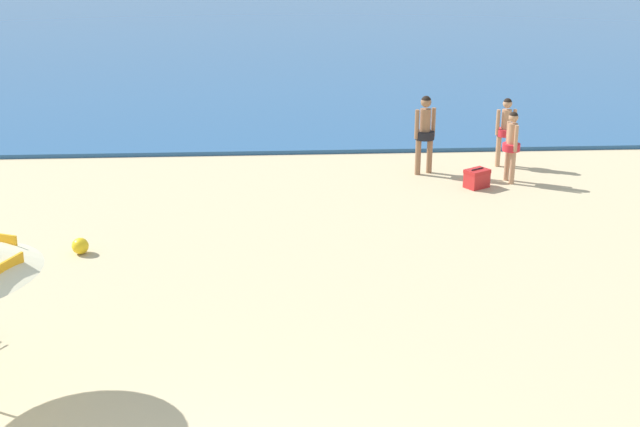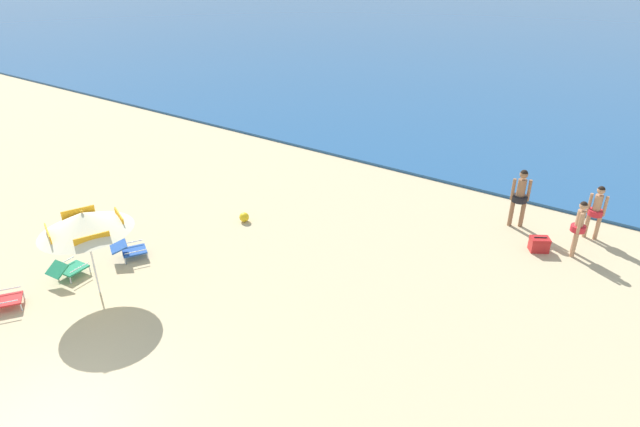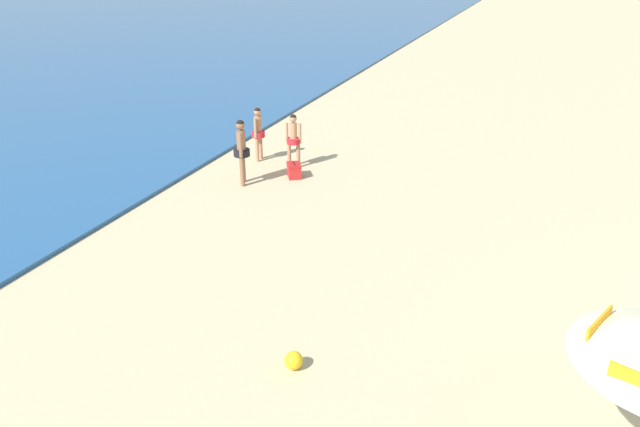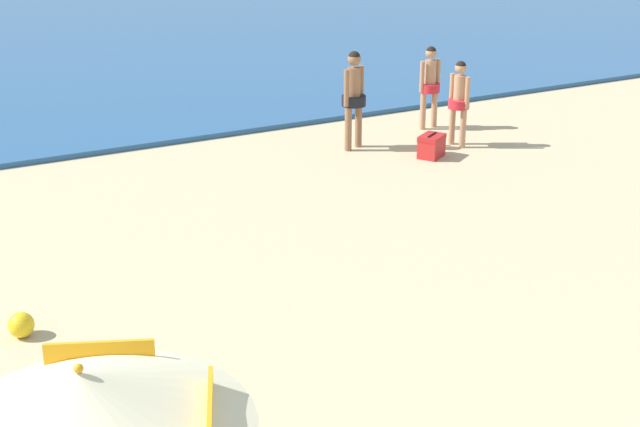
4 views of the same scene
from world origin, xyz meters
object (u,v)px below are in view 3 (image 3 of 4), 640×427
at_px(person_standing_beside, 258,130).
at_px(beach_ball, 294,360).
at_px(person_wading_in, 241,148).
at_px(cooler_box, 294,170).
at_px(person_standing_near_shore, 293,137).

relative_size(person_standing_beside, beach_ball, 5.53).
bearing_deg(person_wading_in, person_standing_beside, 13.86).
xyz_separation_m(person_standing_beside, cooler_box, (-1.00, -1.57, -0.72)).
distance_m(person_wading_in, cooler_box, 1.67).
relative_size(cooler_box, beach_ball, 2.09).
bearing_deg(cooler_box, person_standing_near_shore, 23.44).
bearing_deg(person_wading_in, beach_ball, -146.94).
height_order(person_standing_beside, beach_ball, person_standing_beside).
bearing_deg(person_standing_near_shore, cooler_box, -156.56).
xyz_separation_m(person_wading_in, cooler_box, (0.97, -1.09, -0.83)).
relative_size(person_standing_near_shore, person_standing_beside, 0.98).
height_order(person_standing_near_shore, beach_ball, person_standing_near_shore).
xyz_separation_m(person_standing_near_shore, cooler_box, (-0.80, -0.35, -0.71)).
height_order(person_standing_beside, person_wading_in, person_wading_in).
xyz_separation_m(person_standing_near_shore, beach_ball, (-8.52, -3.66, -0.76)).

